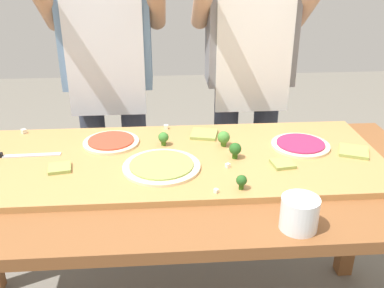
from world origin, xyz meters
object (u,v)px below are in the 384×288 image
Objects in this scene: cheese_crumble_a at (166,127)px; broccoli_floret_back_left at (235,149)px; cheese_crumble_c at (228,165)px; prep_table at (174,199)px; cook_right at (250,62)px; chefs_knife at (3,156)px; pizza_whole_beet_magenta at (300,145)px; cheese_crumble_b at (216,191)px; broccoli_floret_front_mid at (163,138)px; cook_left at (108,65)px; flour_cup at (299,215)px; pizza_slice_near_right at (60,168)px; broccoli_floret_front_right at (241,181)px; cheese_crumble_d at (24,131)px; pizza_whole_pesto_green at (162,166)px; pizza_slice_far_right at (204,134)px; pizza_slice_near_left at (283,164)px; pizza_whole_tomato_red at (111,142)px; broccoli_floret_center_right at (224,138)px; pizza_slice_far_left at (354,151)px.

broccoli_floret_back_left is at bearing -50.31° from cheese_crumble_a.
cheese_crumble_c is (-0.04, -0.06, -0.03)m from broccoli_floret_back_left.
prep_table is 0.84m from cook_right.
chefs_knife and pizza_whole_beet_magenta have the same top height.
prep_table is at bearing -163.02° from broccoli_floret_back_left.
cheese_crumble_c is at bearing 70.14° from cheese_crumble_b.
cook_left is at bearing 117.02° from broccoli_floret_front_mid.
broccoli_floret_back_left is 0.42m from flour_cup.
cheese_crumble_a is (0.37, 0.33, 0.00)m from pizza_slice_near_right.
broccoli_floret_front_right reaches higher than cheese_crumble_d.
pizza_whole_pesto_green is at bearing -70.62° from cook_left.
pizza_slice_far_right is 0.23m from broccoli_floret_back_left.
flour_cup reaches higher than cheese_crumble_a.
chefs_knife is 0.76m from pizza_slice_far_right.
cheese_crumble_b is 0.18m from cheese_crumble_c.
cheese_crumble_a is at bearing 129.69° from broccoli_floret_back_left.
broccoli_floret_back_left is 0.56× the size of flour_cup.
pizza_slice_near_left is at bearing -48.22° from pizza_slice_far_right.
cheese_crumble_d is (-0.56, 0.16, -0.02)m from broccoli_floret_front_mid.
pizza_slice_near_left is 5.25× the size of cheese_crumble_c.
broccoli_floret_front_mid is at bearing 113.50° from cheese_crumble_b.
pizza_whole_pesto_green is 0.35m from cheese_crumble_a.
pizza_whole_tomato_red is at bearing 171.63° from broccoli_floret_front_mid.
pizza_whole_beet_magenta is at bearing 0.51° from chefs_knife.
broccoli_floret_center_right is 0.53m from flour_cup.
pizza_whole_pesto_green reaches higher than pizza_slice_near_left.
pizza_slice_far_left is 1.93× the size of broccoli_floret_front_mid.
pizza_slice_near_left is 0.17m from broccoli_floret_back_left.
cheese_crumble_c is at bearing 179.20° from pizza_slice_near_left.
cook_right reaches higher than pizza_slice_near_left.
cook_right reaches higher than cheese_crumble_c.
pizza_whole_tomato_red is (-0.72, 0.08, 0.00)m from pizza_whole_beet_magenta.
pizza_whole_pesto_green is at bearing -31.68° from cheese_crumble_d.
pizza_slice_far_right is at bearing 159.60° from pizza_slice_far_left.
cheese_crumble_d is at bearing 148.32° from pizza_whole_pesto_green.
pizza_slice_near_right is 5.95× the size of cheese_crumble_b.
broccoli_floret_center_right is (0.23, -0.02, 0.00)m from broccoli_floret_front_mid.
chefs_knife is at bearing -122.17° from cook_left.
prep_table is 1.09× the size of cook_left.
pizza_slice_near_right is (-0.77, 0.02, 0.00)m from pizza_slice_near_left.
cook_left is (-0.04, 0.45, 0.19)m from pizza_whole_tomato_red.
flour_cup is (-0.15, -0.48, 0.01)m from pizza_whole_beet_magenta.
cheese_crumble_b is 0.71× the size of cheese_crumble_d.
pizza_slice_far_right is at bearing 25.95° from pizza_slice_near_right.
pizza_whole_beet_magenta is at bearing 16.92° from prep_table.
broccoli_floret_front_mid is at bearing 170.34° from pizza_slice_far_left.
prep_table is 103.17× the size of cheese_crumble_d.
pizza_slice_near_right is 5.37× the size of cheese_crumble_c.
cook_left is (0.11, 0.65, 0.19)m from pizza_slice_near_right.
broccoli_floret_front_right is at bearing -16.27° from pizza_slice_near_right.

